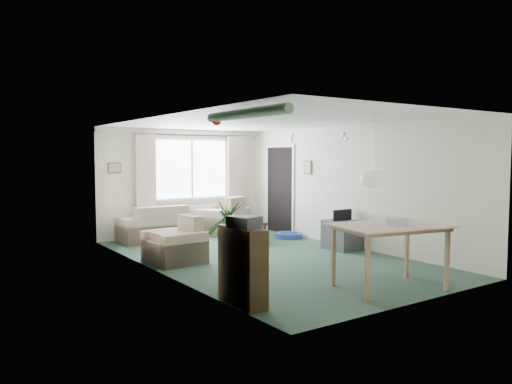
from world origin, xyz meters
TOP-DOWN VIEW (x-y plane):
  - ground at (0.00, 0.00)m, footprint 6.50×6.50m
  - window at (0.20, 3.23)m, footprint 1.80×0.03m
  - curtain_rod at (0.20, 3.15)m, footprint 2.60×0.03m
  - curtain_left at (-0.95, 3.13)m, footprint 0.45×0.08m
  - curtain_right at (1.35, 3.13)m, footprint 0.45×0.08m
  - radiator at (0.20, 3.19)m, footprint 1.20×0.10m
  - doorway at (1.99, 2.20)m, footprint 0.03×0.95m
  - pendant_lamp at (0.20, -2.30)m, footprint 0.36×0.36m
  - tinsel_garland at (-1.92, -2.30)m, footprint 1.60×1.60m
  - bauble_cluster_a at (1.30, 0.90)m, footprint 0.20×0.20m
  - bauble_cluster_b at (1.60, -0.30)m, footprint 0.20×0.20m
  - wall_picture_back at (-1.60, 3.23)m, footprint 0.28×0.03m
  - wall_picture_right at (1.98, 1.20)m, footprint 0.03×0.24m
  - sofa at (-0.90, 2.75)m, footprint 1.52×0.82m
  - armchair_corner at (0.71, 2.73)m, footprint 1.27×1.25m
  - armchair_left at (-1.50, 0.54)m, footprint 0.89×0.93m
  - coffee_table at (0.55, 1.59)m, footprint 1.05×0.78m
  - photo_frame at (0.60, 1.57)m, footprint 0.12×0.06m
  - bookshelf at (-1.84, -2.10)m, footprint 0.29×0.78m
  - hifi_box at (-1.85, -2.15)m, footprint 0.36×0.41m
  - houseplant at (-1.65, -1.45)m, footprint 0.64×0.64m
  - dining_table at (0.21, -2.60)m, footprint 1.52×1.17m
  - gift_box at (0.26, -2.69)m, footprint 0.26×0.19m
  - tv_cube at (1.70, -0.17)m, footprint 0.58×0.64m
  - pet_bed at (1.65, 1.44)m, footprint 0.69×0.69m

SIDE VIEW (x-z plane):
  - ground at x=0.00m, z-range 0.00..0.00m
  - pet_bed at x=1.65m, z-range 0.00..0.12m
  - coffee_table at x=0.55m, z-range 0.00..0.42m
  - tv_cube at x=1.70m, z-range 0.00..0.56m
  - sofa at x=-0.90m, z-range 0.00..0.76m
  - armchair_left at x=-1.50m, z-range 0.00..0.78m
  - radiator at x=0.20m, z-range 0.12..0.68m
  - dining_table at x=0.21m, z-range 0.00..0.85m
  - armchair_corner at x=0.71m, z-range 0.00..0.88m
  - bookshelf at x=-1.84m, z-range 0.00..0.94m
  - photo_frame at x=0.60m, z-range 0.42..0.58m
  - houseplant at x=-1.65m, z-range 0.00..1.22m
  - gift_box at x=0.26m, z-range 0.85..0.97m
  - doorway at x=1.99m, z-range 0.00..2.00m
  - hifi_box at x=-1.85m, z-range 0.94..1.08m
  - curtain_left at x=-0.95m, z-range 0.27..2.27m
  - curtain_right at x=1.35m, z-range 0.27..2.27m
  - pendant_lamp at x=0.20m, z-range 1.30..1.66m
  - window at x=0.20m, z-range 0.85..2.15m
  - wall_picture_back at x=-1.60m, z-range 1.44..1.66m
  - wall_picture_right at x=1.98m, z-range 1.40..1.70m
  - bauble_cluster_a at x=1.30m, z-range 2.12..2.32m
  - bauble_cluster_b at x=1.60m, z-range 2.12..2.32m
  - curtain_rod at x=0.20m, z-range 2.25..2.29m
  - tinsel_garland at x=-1.92m, z-range 2.22..2.34m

